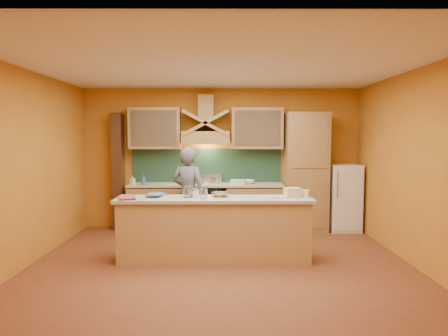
{
  "coord_description": "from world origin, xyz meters",
  "views": [
    {
      "loc": [
        0.03,
        -5.54,
        1.86
      ],
      "look_at": [
        0.05,
        0.9,
        1.34
      ],
      "focal_mm": 32.0,
      "sensor_mm": 36.0,
      "label": 1
    }
  ],
  "objects_px": {
    "person": "(188,194)",
    "fridge": "(344,197)",
    "mixing_bowl": "(220,194)",
    "stove": "(206,208)",
    "kitchen_scale": "(194,193)"
  },
  "relations": [
    {
      "from": "person",
      "to": "fridge",
      "type": "bearing_deg",
      "value": -144.05
    },
    {
      "from": "fridge",
      "to": "person",
      "type": "distance_m",
      "value": 3.09
    },
    {
      "from": "mixing_bowl",
      "to": "stove",
      "type": "bearing_deg",
      "value": 99.19
    },
    {
      "from": "fridge",
      "to": "kitchen_scale",
      "type": "height_order",
      "value": "fridge"
    },
    {
      "from": "mixing_bowl",
      "to": "person",
      "type": "bearing_deg",
      "value": 119.77
    },
    {
      "from": "stove",
      "to": "person",
      "type": "xyz_separation_m",
      "value": [
        -0.27,
        -0.81,
        0.38
      ]
    },
    {
      "from": "kitchen_scale",
      "to": "mixing_bowl",
      "type": "height_order",
      "value": "kitchen_scale"
    },
    {
      "from": "person",
      "to": "mixing_bowl",
      "type": "relative_size",
      "value": 6.33
    },
    {
      "from": "stove",
      "to": "person",
      "type": "bearing_deg",
      "value": -108.71
    },
    {
      "from": "stove",
      "to": "kitchen_scale",
      "type": "relative_size",
      "value": 7.38
    },
    {
      "from": "stove",
      "to": "fridge",
      "type": "distance_m",
      "value": 2.71
    },
    {
      "from": "fridge",
      "to": "mixing_bowl",
      "type": "xyz_separation_m",
      "value": [
        -2.41,
        -1.8,
        0.33
      ]
    },
    {
      "from": "stove",
      "to": "fridge",
      "type": "bearing_deg",
      "value": 0.0
    },
    {
      "from": "stove",
      "to": "mixing_bowl",
      "type": "xyz_separation_m",
      "value": [
        0.29,
        -1.8,
        0.53
      ]
    },
    {
      "from": "mixing_bowl",
      "to": "fridge",
      "type": "bearing_deg",
      "value": 36.73
    }
  ]
}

